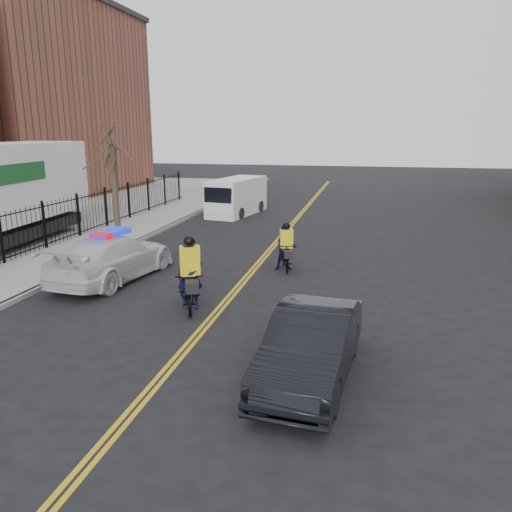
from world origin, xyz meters
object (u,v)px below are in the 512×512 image
Objects in this scene: police_cruiser at (113,257)px; cyclist_near at (191,284)px; dark_sedan at (311,345)px; cyclist_far at (286,251)px; cargo_van at (236,197)px.

police_cruiser is 4.11m from cyclist_near.
dark_sedan is (7.27, -5.43, -0.04)m from police_cruiser.
cyclist_far is (1.94, 4.54, -0.05)m from cyclist_near.
dark_sedan is 1.93× the size of cyclist_near.
cargo_van reaches higher than dark_sedan.
dark_sedan is 5.00m from cyclist_near.
dark_sedan is 8.05m from cyclist_far.
police_cruiser is at bearing -172.63° from cyclist_far.
police_cruiser is 9.07m from dark_sedan.
cargo_van is at bearing 77.49° from cyclist_near.
cyclist_near is at bearing -129.65° from cyclist_far.
dark_sedan is at bearing 150.42° from police_cruiser.
dark_sedan is at bearing -64.44° from cyclist_near.
cyclist_far is at bearing 108.20° from dark_sedan.
cargo_van is at bearing 114.48° from dark_sedan.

